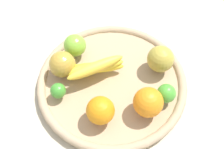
% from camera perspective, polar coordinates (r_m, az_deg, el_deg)
% --- Properties ---
extents(ground_plane, '(2.40, 2.40, 0.00)m').
position_cam_1_polar(ground_plane, '(0.78, 0.00, -2.25)').
color(ground_plane, '#BFB49B').
rests_on(ground_plane, ground).
extents(basket, '(0.44, 0.44, 0.03)m').
position_cam_1_polar(basket, '(0.77, 0.00, -1.57)').
color(basket, tan).
rests_on(basket, ground_plane).
extents(lime_1, '(0.06, 0.06, 0.05)m').
position_cam_1_polar(lime_1, '(0.71, 11.77, -4.04)').
color(lime_1, green).
rests_on(lime_1, basket).
extents(banana_bunch, '(0.13, 0.17, 0.06)m').
position_cam_1_polar(banana_bunch, '(0.74, -3.76, 1.54)').
color(banana_bunch, yellow).
rests_on(banana_bunch, basket).
extents(orange_0, '(0.10, 0.10, 0.07)m').
position_cam_1_polar(orange_0, '(0.66, -2.53, -7.85)').
color(orange_0, orange).
rests_on(orange_0, basket).
extents(lime_0, '(0.05, 0.05, 0.04)m').
position_cam_1_polar(lime_0, '(0.72, -11.69, -3.47)').
color(lime_0, '#40922E').
rests_on(lime_0, basket).
extents(apple_1, '(0.08, 0.08, 0.08)m').
position_cam_1_polar(apple_1, '(0.76, 10.54, 3.36)').
color(apple_1, '#AF9B3A').
rests_on(apple_1, basket).
extents(apple_0, '(0.07, 0.07, 0.07)m').
position_cam_1_polar(apple_0, '(0.79, -8.11, 6.30)').
color(apple_0, '#7CB536').
rests_on(apple_0, basket).
extents(apple_2, '(0.10, 0.10, 0.07)m').
position_cam_1_polar(apple_2, '(0.75, -10.74, 2.38)').
color(apple_2, '#B48C33').
rests_on(apple_2, basket).
extents(orange_1, '(0.11, 0.11, 0.08)m').
position_cam_1_polar(orange_1, '(0.67, 7.90, -6.04)').
color(orange_1, orange).
rests_on(orange_1, basket).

